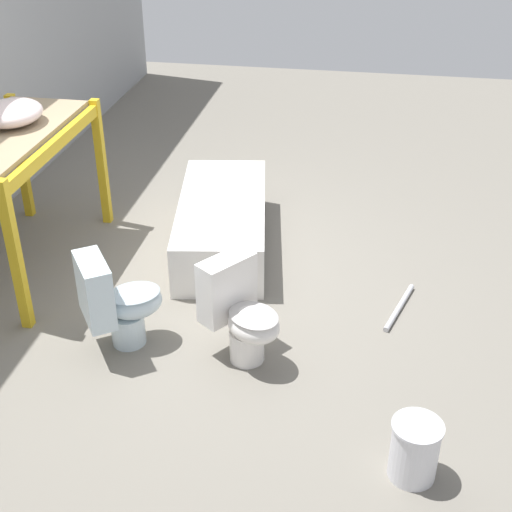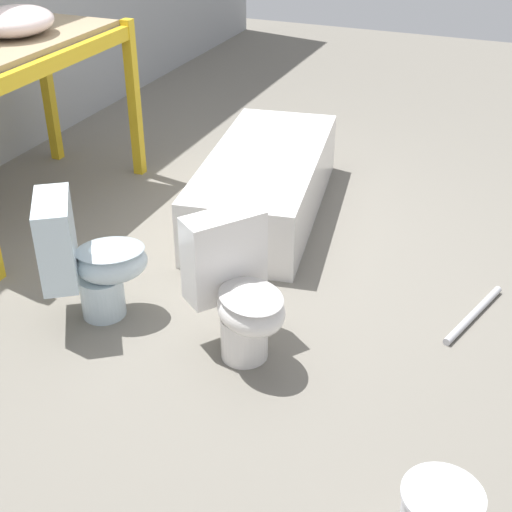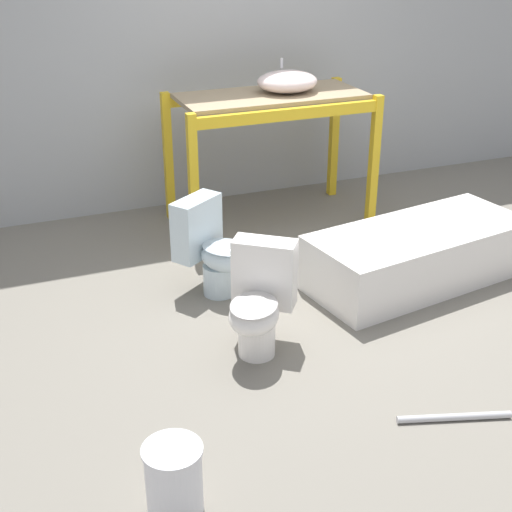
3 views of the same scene
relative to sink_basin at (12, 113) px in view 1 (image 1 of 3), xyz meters
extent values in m
plane|color=slate|center=(-0.29, -1.22, -1.20)|extent=(12.00, 12.00, 0.00)
cube|color=gold|center=(-0.94, -0.38, -0.64)|extent=(0.07, 0.07, 1.11)
cube|color=gold|center=(0.65, -0.38, -0.64)|extent=(0.07, 0.07, 1.11)
cube|color=gold|center=(0.65, 0.36, -0.64)|extent=(0.07, 0.07, 1.11)
cube|color=gold|center=(-0.15, -0.38, -0.17)|extent=(1.59, 0.06, 0.09)
cube|color=#998466|center=(-0.15, -0.01, -0.11)|extent=(1.52, 0.67, 0.04)
ellipsoid|color=silver|center=(0.00, 0.00, 0.00)|extent=(0.51, 0.44, 0.17)
cube|color=white|center=(0.41, -1.47, -0.99)|extent=(1.73, 0.95, 0.41)
cube|color=beige|center=(0.41, -1.47, -0.87)|extent=(1.64, 0.86, 0.17)
cylinder|color=white|center=(-1.04, -1.95, -1.09)|extent=(0.23, 0.23, 0.22)
ellipsoid|color=white|center=(-1.08, -2.00, -0.89)|extent=(0.45, 0.47, 0.20)
ellipsoid|color=beige|center=(-1.08, -2.00, -0.82)|extent=(0.43, 0.45, 0.03)
cube|color=white|center=(-0.93, -1.80, -0.73)|extent=(0.41, 0.36, 0.43)
cylinder|color=silver|center=(-1.01, -1.13, -1.09)|extent=(0.23, 0.23, 0.22)
ellipsoid|color=silver|center=(-0.97, -1.19, -0.89)|extent=(0.45, 0.47, 0.20)
ellipsoid|color=#9FAFB7|center=(-0.97, -1.19, -0.82)|extent=(0.43, 0.45, 0.03)
cube|color=silver|center=(-1.11, -0.98, -0.73)|extent=(0.41, 0.35, 0.43)
cylinder|color=silver|center=(-1.85, -3.00, -1.02)|extent=(0.25, 0.25, 0.35)
cylinder|color=silver|center=(-1.85, -3.00, -0.85)|extent=(0.27, 0.27, 0.02)
cylinder|color=#B7B7BC|center=(-0.30, -2.93, -1.18)|extent=(0.60, 0.22, 0.04)
camera|label=1|loc=(-4.65, -2.65, 1.75)|focal=50.00mm
camera|label=2|loc=(-3.54, -3.04, 0.97)|focal=50.00mm
camera|label=3|loc=(-2.40, -5.37, 1.24)|focal=50.00mm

